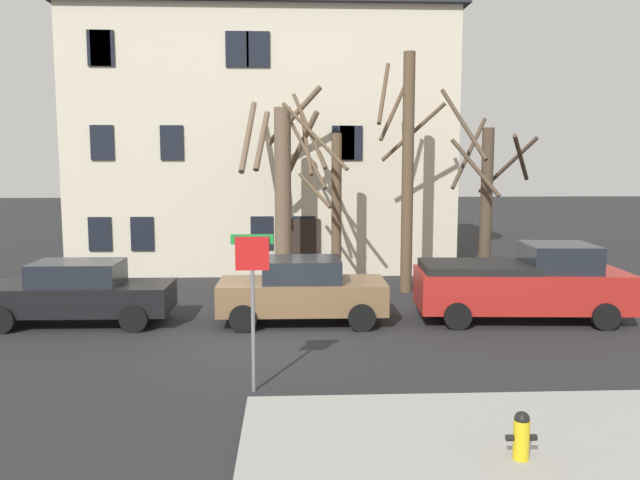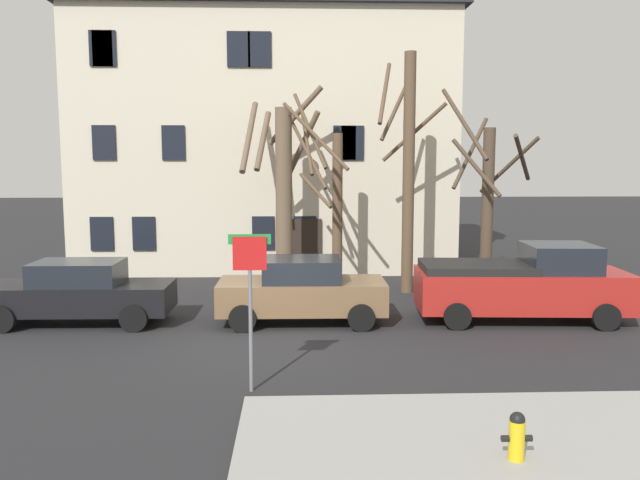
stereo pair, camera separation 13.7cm
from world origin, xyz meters
TOP-DOWN VIEW (x-y plane):
  - ground_plane at (0.00, 0.00)m, footprint 120.00×120.00m
  - building_main at (-0.37, 11.53)m, footprint 14.61×6.63m
  - tree_bare_near at (0.34, 6.47)m, footprint 2.69×2.39m
  - tree_bare_mid at (1.88, 5.90)m, footprint 2.01×2.63m
  - tree_bare_far at (4.27, 5.59)m, footprint 2.41×1.93m
  - tree_bare_end at (6.81, 5.56)m, footprint 3.01×3.01m
  - car_black_sedan at (-4.81, 1.88)m, footprint 4.72×1.97m
  - car_brown_sedan at (0.91, 1.77)m, footprint 4.29×2.05m
  - pickup_truck_red at (6.69, 1.75)m, footprint 5.49×2.45m
  - fire_hydrant at (3.73, -6.37)m, footprint 0.42×0.22m
  - street_sign_pole at (-0.07, -3.25)m, footprint 0.76×0.07m
  - bicycle_leaning at (-6.13, 5.73)m, footprint 1.73×0.35m

SIDE VIEW (x-z plane):
  - ground_plane at x=0.00m, z-range 0.00..0.00m
  - bicycle_leaning at x=-6.13m, z-range -0.15..0.88m
  - fire_hydrant at x=3.73m, z-range 0.13..0.81m
  - car_black_sedan at x=-4.81m, z-range 0.00..1.63m
  - car_brown_sedan at x=0.91m, z-range 0.00..1.69m
  - pickup_truck_red at x=6.69m, z-range -0.03..1.99m
  - street_sign_pole at x=-0.07m, z-range 0.57..3.45m
  - tree_bare_end at x=6.81m, z-range -0.18..6.24m
  - tree_bare_mid at x=1.88m, z-range -0.12..6.19m
  - tree_bare_near at x=0.34m, z-range 0.00..6.63m
  - tree_bare_far at x=4.27m, z-range 0.21..7.70m
  - building_main at x=-0.37m, z-range 0.08..11.30m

